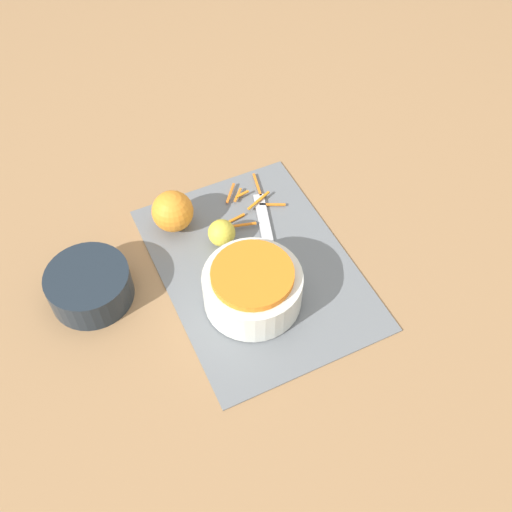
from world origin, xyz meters
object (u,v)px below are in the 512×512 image
bowl_dark (90,286)px  knife (272,256)px  orange_left (173,211)px  lemon (222,233)px  bowl_speckled (253,287)px

bowl_dark → knife: bearing=-101.5°
bowl_dark → orange_left: (0.09, -0.19, 0.01)m
knife → orange_left: orange_left is taller
bowl_dark → orange_left: size_ratio=1.84×
orange_left → lemon: (-0.08, -0.07, -0.01)m
knife → orange_left: 0.21m
bowl_speckled → knife: bowl_speckled is taller
bowl_speckled → bowl_dark: (0.14, 0.26, -0.02)m
bowl_speckled → knife: (0.07, -0.07, -0.03)m
orange_left → bowl_speckled: bearing=-164.4°
knife → bowl_speckled: bearing=150.8°
lemon → bowl_dark: bearing=92.3°
bowl_dark → bowl_speckled: bearing=-118.1°
bowl_dark → lemon: size_ratio=2.84×
bowl_dark → lemon: (0.01, -0.26, 0.00)m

